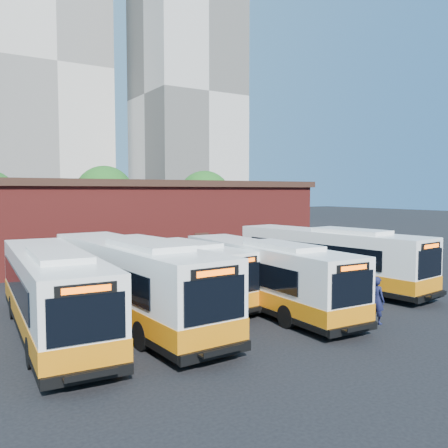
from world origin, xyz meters
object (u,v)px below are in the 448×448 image
bus_west (132,284)px  bus_midwest (172,272)px  bus_farwest (53,295)px  bus_east (329,260)px  bus_mideast (264,277)px  transit_worker (377,300)px

bus_west → bus_midwest: 4.41m
bus_farwest → bus_west: bus_west is taller
bus_farwest → bus_east: 15.82m
bus_west → bus_east: 12.57m
bus_west → bus_east: bearing=2.1°
bus_farwest → bus_midwest: (6.53, 2.96, -0.13)m
bus_west → bus_midwest: bearing=39.3°
bus_mideast → transit_worker: bus_mideast is taller
transit_worker → bus_farwest: bearing=63.1°
bus_east → transit_worker: (-3.87, -6.76, -0.58)m
bus_west → bus_mideast: (6.22, -1.01, -0.15)m
bus_mideast → transit_worker: bearing=-60.5°
bus_midwest → transit_worker: bearing=-65.6°
bus_farwest → bus_midwest: bearing=27.9°
bus_farwest → bus_mideast: (9.48, -1.01, -0.07)m
bus_midwest → bus_east: size_ratio=0.90×
bus_farwest → bus_mideast: 9.54m
bus_west → transit_worker: bearing=-36.1°
bus_mideast → bus_farwest: bearing=175.8°
bus_west → bus_mideast: size_ratio=1.11×
bus_west → transit_worker: bus_west is taller
transit_worker → bus_west: bearing=55.4°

